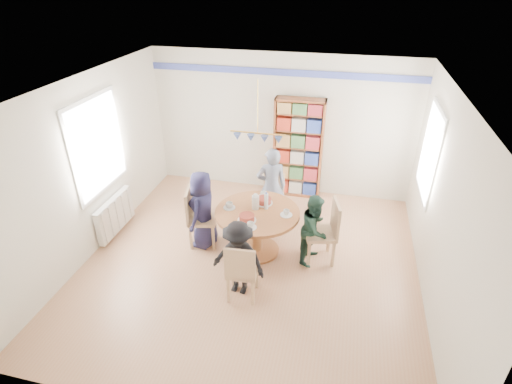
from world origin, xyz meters
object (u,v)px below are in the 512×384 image
(chair_far, at_px, (272,194))
(person_left, at_px, (203,210))
(person_right, at_px, (315,229))
(chair_right, at_px, (326,229))
(radiator, at_px, (115,215))
(chair_near, at_px, (241,270))
(chair_left, at_px, (197,215))
(bookshelf, at_px, (298,150))
(dining_table, at_px, (257,222))
(person_far, at_px, (271,187))
(person_near, at_px, (238,258))

(chair_far, relative_size, person_left, 0.65)
(person_right, bearing_deg, chair_right, -63.94)
(radiator, height_order, chair_near, chair_near)
(chair_right, height_order, chair_near, chair_right)
(chair_left, height_order, chair_near, chair_left)
(person_left, bearing_deg, chair_right, 95.46)
(chair_near, height_order, bookshelf, bookshelf)
(bookshelf, bearing_deg, chair_near, -95.44)
(dining_table, relative_size, person_far, 0.91)
(chair_far, height_order, person_left, person_left)
(chair_near, bearing_deg, dining_table, 91.93)
(person_far, height_order, bookshelf, bookshelf)
(dining_table, bearing_deg, bookshelf, 80.64)
(person_left, height_order, person_right, person_left)
(person_far, bearing_deg, chair_near, 69.50)
(chair_right, distance_m, person_far, 1.32)
(dining_table, bearing_deg, chair_right, 2.20)
(bookshelf, bearing_deg, chair_left, -123.26)
(chair_near, xyz_separation_m, person_right, (0.85, 1.08, 0.06))
(radiator, distance_m, chair_right, 3.52)
(chair_right, height_order, person_left, person_left)
(chair_right, relative_size, bookshelf, 0.53)
(dining_table, relative_size, chair_right, 1.27)
(chair_near, bearing_deg, person_far, 89.88)
(chair_near, height_order, person_far, person_far)
(chair_near, bearing_deg, chair_far, 90.23)
(chair_near, xyz_separation_m, person_left, (-0.92, 1.08, 0.14))
(chair_left, height_order, chair_far, chair_left)
(radiator, bearing_deg, person_near, -20.39)
(person_near, bearing_deg, bookshelf, 89.44)
(chair_left, bearing_deg, person_left, 3.17)
(chair_near, height_order, person_right, person_right)
(radiator, bearing_deg, chair_right, 1.25)
(person_right, bearing_deg, person_left, 103.71)
(dining_table, relative_size, person_near, 1.14)
(bookshelf, bearing_deg, chair_right, -69.72)
(dining_table, height_order, person_left, person_left)
(chair_right, xyz_separation_m, person_left, (-1.94, -0.04, 0.09))
(person_near, bearing_deg, chair_left, 142.21)
(chair_left, distance_m, person_far, 1.36)
(radiator, height_order, chair_right, chair_right)
(person_right, relative_size, bookshelf, 0.58)
(dining_table, relative_size, chair_near, 1.41)
(chair_left, bearing_deg, person_right, 0.24)
(person_far, distance_m, person_near, 1.82)
(person_right, height_order, bookshelf, bookshelf)
(person_right, bearing_deg, chair_near, 155.49)
(chair_far, height_order, bookshelf, bookshelf)
(chair_left, bearing_deg, chair_far, 46.73)
(chair_near, relative_size, person_right, 0.81)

